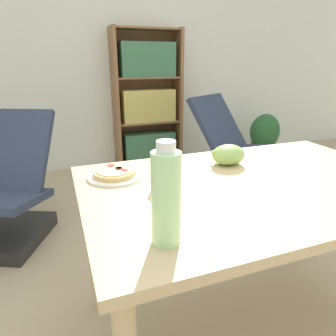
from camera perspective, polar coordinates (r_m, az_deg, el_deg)
The scene contains 11 objects.
ground_plane at distance 1.68m, azimuth 11.23°, elevation -26.90°, with size 14.00×14.00×0.00m, color tan.
wall_back at distance 3.64m, azimuth -10.59°, elevation 20.84°, with size 8.00×0.05×2.60m.
dining_table at distance 1.29m, azimuth 15.67°, elevation -6.30°, with size 1.36×0.86×0.76m.
pizza_on_plate at distance 1.25m, azimuth -10.15°, elevation -1.11°, with size 0.22×0.22×0.04m.
grape_bunch at distance 1.40m, azimuth 11.40°, elevation 2.49°, with size 0.16×0.12×0.09m.
drink_bottle at distance 0.76m, azimuth -0.36°, elevation -5.61°, with size 0.08×0.08×0.28m.
salt_shaker at distance 1.11m, azimuth -2.24°, elevation -2.51°, with size 0.03×0.03×0.07m.
lounge_chair_near at distance 2.39m, azimuth -28.86°, elevation -5.64°, with size 0.81×0.93×0.88m.
lounge_chair_far at distance 3.13m, azimuth 11.83°, elevation 2.13°, with size 0.84×0.95×0.88m.
bookshelf at distance 3.59m, azimuth -3.88°, elevation 12.11°, with size 0.79×0.29×1.56m.
potted_plant_floor at distance 4.07m, azimuth 17.86°, elevation 5.74°, with size 0.39×0.33×0.58m.
Camera 1 is at (-0.67, -0.95, 1.21)m, focal length 32.00 mm.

